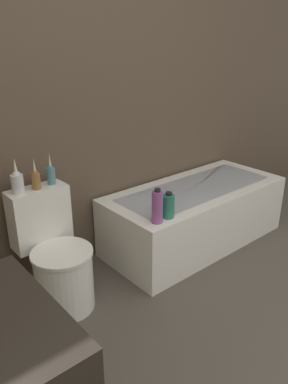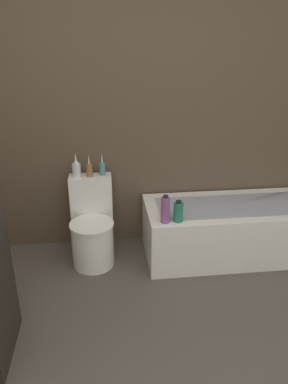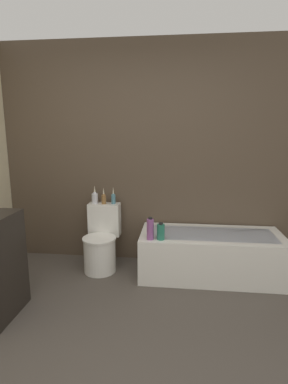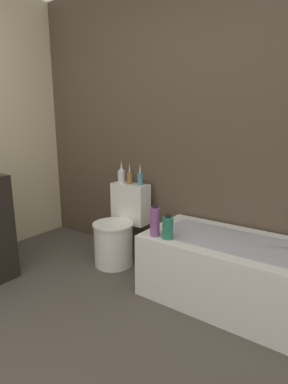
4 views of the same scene
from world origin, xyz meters
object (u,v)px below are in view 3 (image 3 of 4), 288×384
vase_gold (95,197)px  vase_silver (104,198)px  vase_bronze (113,198)px  toilet (101,243)px  shampoo_bottle_short (161,232)px  shampoo_bottle_tall (150,229)px  bathtub (210,254)px

vase_gold → vase_silver: (0.11, -0.01, -0.01)m
vase_gold → vase_bronze: size_ratio=1.06×
toilet → shampoo_bottle_short: (0.70, -0.28, 0.26)m
toilet → shampoo_bottle_short: 0.80m
vase_silver → vase_bronze: (0.11, 0.02, 0.00)m
vase_silver → shampoo_bottle_tall: bearing=-37.4°
bathtub → vase_silver: (-1.24, 0.21, 0.55)m
vase_silver → shampoo_bottle_short: vase_silver is taller
vase_silver → shampoo_bottle_tall: 0.78m
bathtub → vase_bronze: size_ratio=7.45×
bathtub → vase_gold: vase_gold is taller
vase_gold → bathtub: bearing=-9.3°
vase_gold → shampoo_bottle_short: vase_gold is taller
bathtub → shampoo_bottle_short: (-0.54, -0.24, 0.32)m
bathtub → vase_bronze: (-1.13, 0.23, 0.56)m
toilet → shampoo_bottle_tall: size_ratio=3.10×
shampoo_bottle_short → shampoo_bottle_tall: bearing=-175.9°
toilet → vase_bronze: vase_bronze is taller
vase_gold → shampoo_bottle_short: 0.97m
vase_bronze → vase_silver: bearing=-171.3°
vase_bronze → shampoo_bottle_short: size_ratio=1.14×
vase_gold → shampoo_bottle_short: size_ratio=1.21×
vase_silver → shampoo_bottle_tall: size_ratio=0.84×
vase_silver → shampoo_bottle_tall: (0.59, -0.46, -0.21)m
toilet → vase_gold: 0.54m
shampoo_bottle_tall → shampoo_bottle_short: 0.11m
bathtub → vase_bronze: 1.28m
bathtub → toilet: 1.24m
vase_bronze → shampoo_bottle_short: vase_bronze is taller
bathtub → toilet: size_ratio=2.09×
vase_silver → toilet: bearing=-90.0°
shampoo_bottle_tall → vase_gold: bearing=146.5°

